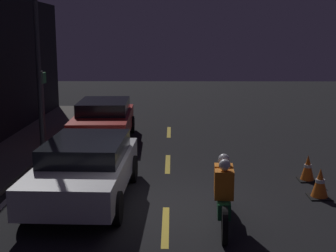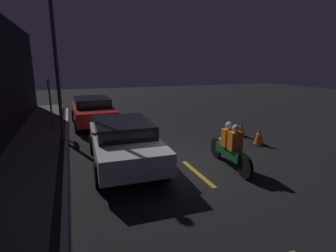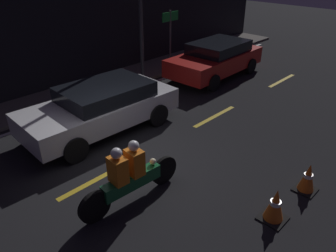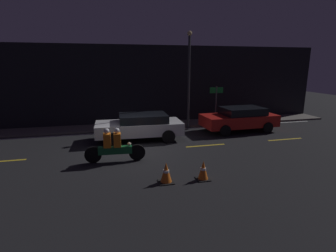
{
  "view_description": "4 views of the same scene",
  "coord_description": "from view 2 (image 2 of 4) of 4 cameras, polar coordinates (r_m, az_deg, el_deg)",
  "views": [
    {
      "loc": [
        -9.61,
        -0.13,
        3.69
      ],
      "look_at": [
        2.64,
        -0.02,
        1.29
      ],
      "focal_mm": 50.0,
      "sensor_mm": 36.0,
      "label": 1
    },
    {
      "loc": [
        -7.37,
        3.29,
        3.11
      ],
      "look_at": [
        1.93,
        -0.17,
        0.75
      ],
      "focal_mm": 28.0,
      "sensor_mm": 36.0,
      "label": 2
    },
    {
      "loc": [
        -4.2,
        -5.37,
        4.64
      ],
      "look_at": [
        0.92,
        -0.42,
        0.81
      ],
      "focal_mm": 35.0,
      "sensor_mm": 36.0,
      "label": 3
    },
    {
      "loc": [
        -1.22,
        -11.45,
        3.86
      ],
      "look_at": [
        1.58,
        -0.12,
        1.12
      ],
      "focal_mm": 28.0,
      "sensor_mm": 36.0,
      "label": 4
    }
  ],
  "objects": [
    {
      "name": "ground_plane",
      "position": [
        8.65,
        3.45,
        -7.73
      ],
      "size": [
        56.0,
        56.0,
        0.0
      ],
      "primitive_type": "plane",
      "color": "black"
    },
    {
      "name": "lane_dash_e",
      "position": [
        16.02,
        -8.17,
        2.04
      ],
      "size": [
        2.0,
        0.14,
        0.01
      ],
      "color": "gold",
      "rests_on": "ground"
    },
    {
      "name": "taxi_red",
      "position": [
        14.15,
        -16.08,
        3.3
      ],
      "size": [
        4.42,
        2.1,
        1.41
      ],
      "rotation": [
        0.0,
        0.0,
        3.17
      ],
      "color": "red",
      "rests_on": "ground"
    },
    {
      "name": "motorcycle",
      "position": [
        8.18,
        13.47,
        -4.48
      ],
      "size": [
        2.43,
        0.41,
        1.41
      ],
      "rotation": [
        0.0,
        0.0,
        -0.07
      ],
      "color": "black",
      "rests_on": "ground"
    },
    {
      "name": "lane_dash_d",
      "position": [
        11.77,
        -3.44,
        -1.96
      ],
      "size": [
        2.0,
        0.14,
        0.01
      ],
      "color": "gold",
      "rests_on": "ground"
    },
    {
      "name": "street_lamp",
      "position": [
        11.19,
        -23.19,
        12.97
      ],
      "size": [
        0.28,
        0.28,
        5.76
      ],
      "color": "#333338",
      "rests_on": "ground"
    },
    {
      "name": "sedan_white",
      "position": [
        8.39,
        -9.57,
        -3.15
      ],
      "size": [
        4.49,
        2.13,
        1.36
      ],
      "rotation": [
        0.0,
        0.0,
        3.11
      ],
      "color": "silver",
      "rests_on": "ground"
    },
    {
      "name": "traffic_cone_near",
      "position": [
        10.89,
        19.2,
        -2.1
      ],
      "size": [
        0.5,
        0.5,
        0.7
      ],
      "color": "black",
      "rests_on": "ground"
    },
    {
      "name": "raised_curb",
      "position": [
        8.11,
        -29.72,
        -10.62
      ],
      "size": [
        28.0,
        1.81,
        0.11
      ],
      "color": "#605B56",
      "rests_on": "ground"
    },
    {
      "name": "shop_sign",
      "position": [
        13.33,
        -24.41,
        6.52
      ],
      "size": [
        0.9,
        0.08,
        2.4
      ],
      "color": "#4C4C51",
      "rests_on": "raised_curb"
    },
    {
      "name": "lane_solid_kerb",
      "position": [
        8.0,
        -21.39,
        -10.45
      ],
      "size": [
        25.2,
        0.14,
        0.01
      ],
      "color": "silver",
      "rests_on": "ground"
    },
    {
      "name": "traffic_cone_mid",
      "position": [
        11.93,
        15.62,
        -0.61
      ],
      "size": [
        0.45,
        0.45,
        0.68
      ],
      "color": "black",
      "rests_on": "ground"
    },
    {
      "name": "lane_dash_c",
      "position": [
        7.81,
        6.45,
        -10.15
      ],
      "size": [
        2.0,
        0.14,
        0.01
      ],
      "color": "gold",
      "rests_on": "ground"
    }
  ]
}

